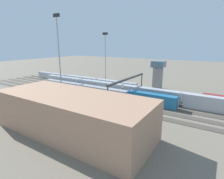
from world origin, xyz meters
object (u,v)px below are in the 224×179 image
(train_on_track_0, at_px, (80,80))
(signal_gantry, at_px, (128,81))
(train_on_track_3, at_px, (101,91))
(control_tower, at_px, (158,73))
(maintenance_shed, at_px, (72,114))
(train_on_track_2, at_px, (124,90))
(light_mast_0, at_px, (105,53))
(light_mast_1, at_px, (59,49))
(train_on_track_5, at_px, (74,95))
(train_on_track_1, at_px, (164,94))

(train_on_track_0, height_order, signal_gantry, signal_gantry)
(train_on_track_3, height_order, control_tower, control_tower)
(train_on_track_3, distance_m, maintenance_shed, 33.51)
(train_on_track_2, bearing_deg, train_on_track_3, 29.96)
(light_mast_0, bearing_deg, control_tower, -163.92)
(light_mast_1, bearing_deg, train_on_track_5, -134.01)
(light_mast_1, height_order, signal_gantry, light_mast_1)
(light_mast_0, xyz_separation_m, light_mast_1, (-0.57, 31.97, 2.64))
(light_mast_1, distance_m, signal_gantry, 29.43)
(signal_gantry, bearing_deg, train_on_track_2, -38.36)
(train_on_track_1, distance_m, light_mast_1, 45.18)
(train_on_track_3, height_order, light_mast_0, light_mast_0)
(train_on_track_0, xyz_separation_m, train_on_track_5, (-19.46, 25.00, -0.02))
(train_on_track_0, xyz_separation_m, maintenance_shed, (-38.91, 45.61, 2.97))
(train_on_track_1, height_order, signal_gantry, signal_gantry)
(train_on_track_2, bearing_deg, control_tower, -110.42)
(train_on_track_0, xyz_separation_m, light_mast_1, (-16.18, 28.39, 18.32))
(train_on_track_3, relative_size, train_on_track_0, 0.93)
(train_on_track_0, relative_size, light_mast_0, 2.56)
(train_on_track_2, height_order, light_mast_1, light_mast_1)
(train_on_track_1, height_order, train_on_track_5, train_on_track_1)
(train_on_track_5, relative_size, control_tower, 3.39)
(train_on_track_1, relative_size, light_mast_1, 2.03)
(train_on_track_1, height_order, light_mast_1, light_mast_1)
(train_on_track_0, distance_m, control_tower, 44.04)
(train_on_track_2, distance_m, train_on_track_3, 10.03)
(train_on_track_2, xyz_separation_m, train_on_track_1, (-16.03, -5.00, -0.51))
(train_on_track_2, distance_m, train_on_track_1, 16.80)
(train_on_track_2, relative_size, train_on_track_5, 2.03)
(signal_gantry, bearing_deg, light_mast_1, 36.83)
(train_on_track_2, bearing_deg, train_on_track_1, -162.67)
(train_on_track_3, xyz_separation_m, light_mast_0, (9.96, -18.57, 15.58))
(train_on_track_5, bearing_deg, train_on_track_3, -121.43)
(train_on_track_5, relative_size, maintenance_shed, 1.15)
(train_on_track_0, height_order, light_mast_0, light_mast_0)
(train_on_track_5, bearing_deg, train_on_track_2, -134.59)
(light_mast_1, bearing_deg, train_on_track_0, -60.32)
(train_on_track_2, relative_size, light_mast_0, 3.43)
(light_mast_0, bearing_deg, train_on_track_1, 166.11)
(train_on_track_5, relative_size, light_mast_0, 1.69)
(train_on_track_5, distance_m, signal_gantry, 22.56)
(control_tower, bearing_deg, train_on_track_5, 57.94)
(light_mast_0, distance_m, light_mast_1, 32.08)
(maintenance_shed, bearing_deg, signal_gantry, -87.40)
(train_on_track_0, height_order, train_on_track_5, same)
(control_tower, bearing_deg, signal_gantry, 78.69)
(train_on_track_1, xyz_separation_m, light_mast_1, (34.09, 23.39, 18.22))
(train_on_track_0, distance_m, light_mast_1, 37.46)
(train_on_track_2, bearing_deg, train_on_track_5, 45.41)
(maintenance_shed, bearing_deg, train_on_track_2, -82.55)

